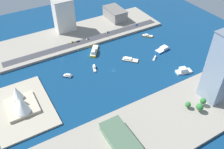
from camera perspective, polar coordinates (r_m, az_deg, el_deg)
The scene contains 25 objects.
ground_plane at distance 289.65m, azimuth 0.35°, elevation 1.09°, with size 440.00×440.00×0.00m, color navy.
quay_west at distance 235.68m, azimuth 12.20°, elevation -11.06°, with size 70.00×240.00×3.18m, color gray.
quay_east at distance 358.81m, azimuth -7.36°, elevation 9.41°, with size 70.00×240.00×3.18m, color gray.
peninsula_point at distance 259.75m, azimuth -20.43°, elevation -7.35°, with size 79.16×54.91×2.00m, color #A89E89.
road_strip at distance 340.38m, azimuth -5.83°, elevation 8.05°, with size 11.87×228.00×0.15m, color #38383D.
catamaran_blue at distance 329.71m, azimuth 11.88°, elevation 5.89°, with size 11.80×21.80×4.47m.
patrol_launch_navy at distance 283.84m, azimuth -10.41°, elevation -0.28°, with size 10.38×10.44×3.63m.
water_taxi_orange at distance 356.61m, azimuth 8.38°, elevation 9.03°, with size 13.57×13.86×3.45m.
sailboat_small_white at distance 312.30m, azimuth 10.02°, elevation 3.86°, with size 7.88×9.81×12.57m.
ferry_white_commuter at distance 296.69m, azimuth 16.50°, elevation 0.86°, with size 12.64×20.94×6.94m.
barge_flat_brown at distance 305.35m, azimuth 4.16°, elevation 3.56°, with size 19.59×19.44×3.19m.
ferry_yellow_fast at distance 318.73m, azimuth -4.24°, elevation 5.60°, with size 26.05×21.44×7.09m.
yacht_sleek_gray at distance 291.24m, azimuth -4.19°, elevation 1.55°, with size 13.50×7.54×3.75m.
hotel_broad_white at distance 359.64m, azimuth -11.26°, elevation 13.51°, with size 18.07×28.55×46.17m.
tower_tall_glass at distance 249.23m, azimuth 24.35°, elevation 1.32°, with size 23.48×20.83×73.97m.
carpark_squat_concrete at distance 392.68m, azimuth 0.70°, elevation 14.17°, with size 40.67×23.69×16.53m.
terminal_long_green at distance 212.56m, azimuth 1.95°, elevation -14.87°, with size 40.60×19.93×8.92m.
hatchback_blue at distance 377.84m, azimuth 5.81°, elevation 11.63°, with size 2.00×4.38×1.59m.
van_white at distance 341.75m, azimuth -5.72°, elevation 8.36°, with size 1.97×4.78×1.49m.
taxi_yellow_cab at distance 337.27m, azimuth -9.36°, elevation 7.55°, with size 2.01×4.39×1.59m.
sedan_silver at distance 356.18m, azimuth -1.07°, elevation 9.96°, with size 2.04×4.87×1.55m.
suv_black at distance 338.00m, azimuth -8.03°, elevation 7.77°, with size 1.88×4.31×1.48m.
traffic_light_waterfront at distance 343.45m, azimuth -0.98°, elevation 9.41°, with size 0.36×0.36×6.50m.
opera_landmark at distance 253.81m, azimuth -20.81°, elevation -6.16°, with size 36.23×29.70×17.80m.
park_tree_cluster at distance 250.01m, azimuth 19.61°, elevation -6.69°, with size 15.11×21.19×9.75m.
Camera 1 is at (-194.85, 115.03, 180.83)m, focal length 38.74 mm.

